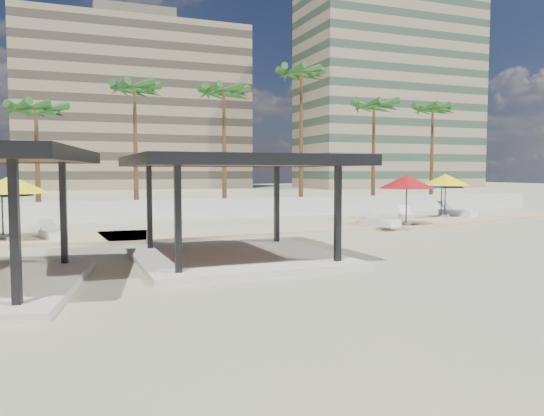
{
  "coord_description": "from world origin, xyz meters",
  "views": [
    {
      "loc": [
        -7.36,
        -17.54,
        3.01
      ],
      "look_at": [
        0.98,
        3.95,
        1.4
      ],
      "focal_mm": 35.0,
      "sensor_mm": 36.0,
      "label": 1
    }
  ],
  "objects": [
    {
      "name": "ground",
      "position": [
        0.0,
        0.0,
        0.0
      ],
      "size": [
        200.0,
        200.0,
        0.0
      ],
      "primitive_type": "plane",
      "color": "tan",
      "rests_on": "ground"
    },
    {
      "name": "promenade",
      "position": [
        2.0,
        7.67,
        0.06
      ],
      "size": [
        44.45,
        7.97,
        0.24
      ],
      "color": "#C6B284",
      "rests_on": "ground"
    },
    {
      "name": "boundary_wall",
      "position": [
        0.0,
        16.0,
        0.6
      ],
      "size": [
        56.0,
        0.3,
        1.2
      ],
      "primitive_type": "cube",
      "color": "silver",
      "rests_on": "ground"
    },
    {
      "name": "building_mid",
      "position": [
        4.0,
        78.0,
        14.27
      ],
      "size": [
        38.0,
        16.0,
        30.4
      ],
      "color": "#847259",
      "rests_on": "ground"
    },
    {
      "name": "building_east",
      "position": [
        48.0,
        66.0,
        17.27
      ],
      "size": [
        32.0,
        15.0,
        36.4
      ],
      "color": "gray",
      "rests_on": "ground"
    },
    {
      "name": "pavilion_central",
      "position": [
        -2.04,
        -0.51,
        2.1
      ],
      "size": [
        7.0,
        7.0,
        3.51
      ],
      "rotation": [
        0.0,
        0.0,
        0.01
      ],
      "color": "beige",
      "rests_on": "ground"
    },
    {
      "name": "umbrella_b",
      "position": [
        -9.47,
        6.33,
        2.46
      ],
      "size": [
        3.33,
        3.33,
        2.66
      ],
      "rotation": [
        0.0,
        0.0,
        -0.12
      ],
      "color": "beige",
      "rests_on": "promenade"
    },
    {
      "name": "umbrella_c",
      "position": [
        9.29,
        5.8,
        2.44
      ],
      "size": [
        3.56,
        3.56,
        2.63
      ],
      "rotation": [
        0.0,
        0.0,
        0.24
      ],
      "color": "beige",
      "rests_on": "promenade"
    },
    {
      "name": "umbrella_d",
      "position": [
        14.3,
        9.2,
        2.3
      ],
      "size": [
        3.08,
        3.08,
        2.47
      ],
      "rotation": [
        0.0,
        0.0,
        -0.12
      ],
      "color": "beige",
      "rests_on": "promenade"
    },
    {
      "name": "umbrella_e",
      "position": [
        14.58,
        9.2,
        2.46
      ],
      "size": [
        3.24,
        3.24,
        2.65
      ],
      "rotation": [
        0.0,
        0.0,
        0.09
      ],
      "color": "beige",
      "rests_on": "promenade"
    },
    {
      "name": "umbrella_f",
      "position": [
        -9.94,
        7.61,
        2.28
      ],
      "size": [
        3.6,
        3.6,
        2.44
      ],
      "rotation": [
        0.0,
        0.0,
        -0.4
      ],
      "color": "beige",
      "rests_on": "promenade"
    },
    {
      "name": "lounger_a",
      "position": [
        -8.01,
        6.59,
        0.36
      ],
      "size": [
        1.12,
        2.03,
        0.73
      ],
      "rotation": [
        0.0,
        0.0,
        1.85
      ],
      "color": "white",
      "rests_on": "promenade"
    },
    {
      "name": "lounger_b",
      "position": [
        7.67,
        5.85,
        0.4
      ],
      "size": [
        1.28,
        2.51,
        0.91
      ],
      "rotation": [
        0.0,
        0.0,
        1.8
      ],
      "color": "white",
      "rests_on": "promenade"
    },
    {
      "name": "lounger_c",
      "position": [
        15.57,
        9.25,
        0.4
      ],
      "size": [
        1.48,
        2.56,
        0.92
      ],
      "rotation": [
        0.0,
        0.0,
        1.88
      ],
      "color": "white",
      "rests_on": "promenade"
    },
    {
      "name": "lounger_d",
      "position": [
        11.42,
        8.81,
        0.36
      ],
      "size": [
        1.46,
        2.07,
        0.75
      ],
      "rotation": [
        0.0,
        0.0,
        1.11
      ],
      "color": "white",
      "rests_on": "promenade"
    },
    {
      "name": "palm_c",
      "position": [
        -9.0,
        18.1,
        6.55
      ],
      "size": [
        3.0,
        3.0,
        7.62
      ],
      "color": "brown",
      "rests_on": "ground"
    },
    {
      "name": "palm_d",
      "position": [
        -3.0,
        18.9,
        8.18
      ],
      "size": [
        3.0,
        3.0,
        9.34
      ],
      "color": "brown",
      "rests_on": "ground"
    },
    {
      "name": "palm_e",
      "position": [
        3.0,
        18.4,
        8.17
      ],
      "size": [
        3.0,
        3.0,
        9.34
      ],
      "color": "brown",
      "rests_on": "ground"
    },
    {
      "name": "palm_f",
      "position": [
        9.0,
        18.6,
        9.81
      ],
      "size": [
        3.0,
        3.0,
        11.09
      ],
      "color": "brown",
      "rests_on": "ground"
    },
    {
      "name": "palm_g",
      "position": [
        15.0,
        18.2,
        7.77
      ],
      "size": [
        3.0,
        3.0,
        8.91
      ],
      "color": "brown",
      "rests_on": "ground"
    },
    {
      "name": "palm_h",
      "position": [
        21.0,
        18.8,
        7.85
      ],
      "size": [
        3.0,
        3.0,
        8.99
      ],
      "color": "brown",
      "rests_on": "ground"
    }
  ]
}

